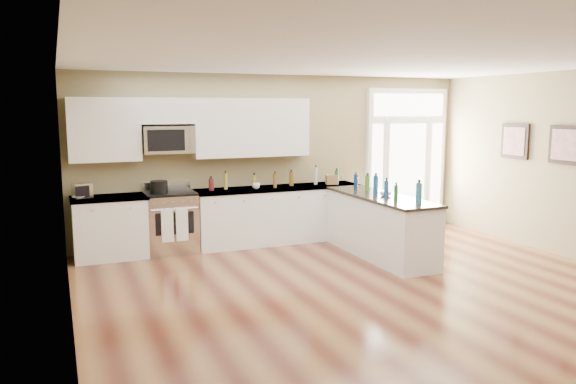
{
  "coord_description": "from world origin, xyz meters",
  "views": [
    {
      "loc": [
        -3.57,
        -4.94,
        2.24
      ],
      "look_at": [
        -0.68,
        2.0,
        1.12
      ],
      "focal_mm": 35.0,
      "sensor_mm": 36.0,
      "label": 1
    }
  ],
  "objects": [
    {
      "name": "counter_bottles",
      "position": [
        0.38,
        2.93,
        1.07
      ],
      "size": [
        2.4,
        2.45,
        0.3
      ],
      "color": "#19591E",
      "rests_on": "back_cabinet_right"
    },
    {
      "name": "kitchen_range",
      "position": [
        -1.96,
        3.69,
        0.48
      ],
      "size": [
        0.77,
        0.68,
        1.08
      ],
      "color": "silver",
      "rests_on": "ground"
    },
    {
      "name": "upper_cabinet_left",
      "position": [
        -2.88,
        3.83,
        1.93
      ],
      "size": [
        1.04,
        0.33,
        0.95
      ],
      "primitive_type": "cube",
      "color": "white",
      "rests_on": "room_shell"
    },
    {
      "name": "wall_art_near",
      "position": [
        3.47,
        2.2,
        1.7
      ],
      "size": [
        0.05,
        0.58,
        0.58
      ],
      "color": "black",
      "rests_on": "room_shell"
    },
    {
      "name": "peninsula_cabinet",
      "position": [
        0.93,
        2.24,
        0.43
      ],
      "size": [
        0.69,
        2.32,
        0.94
      ],
      "color": "white",
      "rests_on": "ground"
    },
    {
      "name": "ground",
      "position": [
        0.0,
        0.0,
        0.0
      ],
      "size": [
        8.0,
        8.0,
        0.0
      ],
      "primitive_type": "plane",
      "color": "#4E2215"
    },
    {
      "name": "bowl_left",
      "position": [
        -3.29,
        3.63,
        0.96
      ],
      "size": [
        0.22,
        0.22,
        0.04
      ],
      "primitive_type": "imported",
      "rotation": [
        0.0,
        0.0,
        0.36
      ],
      "color": "white",
      "rests_on": "back_cabinet_left"
    },
    {
      "name": "room_shell",
      "position": [
        0.0,
        0.0,
        1.71
      ],
      "size": [
        8.0,
        8.0,
        8.0
      ],
      "color": "#93875D",
      "rests_on": "ground"
    },
    {
      "name": "bowl_peninsula",
      "position": [
        0.97,
        2.16,
        0.97
      ],
      "size": [
        0.19,
        0.19,
        0.06
      ],
      "primitive_type": "imported",
      "rotation": [
        0.0,
        0.0,
        -0.02
      ],
      "color": "white",
      "rests_on": "peninsula_cabinet"
    },
    {
      "name": "back_cabinet_right",
      "position": [
        -0.16,
        3.69,
        0.44
      ],
      "size": [
        2.85,
        0.66,
        0.94
      ],
      "color": "white",
      "rests_on": "ground"
    },
    {
      "name": "stockpot",
      "position": [
        -2.13,
        3.67,
        1.05
      ],
      "size": [
        0.34,
        0.34,
        0.21
      ],
      "primitive_type": "cylinder",
      "rotation": [
        0.0,
        0.0,
        -0.34
      ],
      "color": "black",
      "rests_on": "kitchen_range"
    },
    {
      "name": "back_cabinet_left",
      "position": [
        -2.87,
        3.69,
        0.44
      ],
      "size": [
        1.1,
        0.66,
        0.94
      ],
      "color": "white",
      "rests_on": "ground"
    },
    {
      "name": "upper_cabinet_short",
      "position": [
        -1.95,
        3.83,
        2.2
      ],
      "size": [
        0.82,
        0.33,
        0.4
      ],
      "primitive_type": "cube",
      "color": "white",
      "rests_on": "room_shell"
    },
    {
      "name": "cup_counter",
      "position": [
        -0.58,
        3.61,
        0.99
      ],
      "size": [
        0.14,
        0.14,
        0.09
      ],
      "primitive_type": "imported",
      "rotation": [
        0.0,
        0.0,
        -0.15
      ],
      "color": "white",
      "rests_on": "back_cabinet_right"
    },
    {
      "name": "upper_cabinet_right",
      "position": [
        -0.57,
        3.83,
        1.93
      ],
      "size": [
        1.94,
        0.33,
        0.95
      ],
      "primitive_type": "cube",
      "color": "white",
      "rests_on": "room_shell"
    },
    {
      "name": "microwave",
      "position": [
        -1.95,
        3.8,
        1.76
      ],
      "size": [
        0.78,
        0.41,
        0.42
      ],
      "color": "silver",
      "rests_on": "room_shell"
    },
    {
      "name": "toaster_oven",
      "position": [
        -3.24,
        3.69,
        1.05
      ],
      "size": [
        0.3,
        0.26,
        0.22
      ],
      "primitive_type": "cube",
      "rotation": [
        0.0,
        0.0,
        0.26
      ],
      "color": "silver",
      "rests_on": "back_cabinet_left"
    },
    {
      "name": "wall_art_far",
      "position": [
        3.47,
        1.2,
        1.7
      ],
      "size": [
        0.05,
        0.58,
        0.58
      ],
      "color": "black",
      "rests_on": "room_shell"
    },
    {
      "name": "cardboard_box",
      "position": [
        0.81,
        3.63,
        1.02
      ],
      "size": [
        0.22,
        0.18,
        0.16
      ],
      "primitive_type": "cube",
      "rotation": [
        0.0,
        0.0,
        -0.21
      ],
      "color": "brown",
      "rests_on": "back_cabinet_right"
    },
    {
      "name": "entry_door",
      "position": [
        2.55,
        3.95,
        1.3
      ],
      "size": [
        1.7,
        0.1,
        2.6
      ],
      "color": "white",
      "rests_on": "ground"
    }
  ]
}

